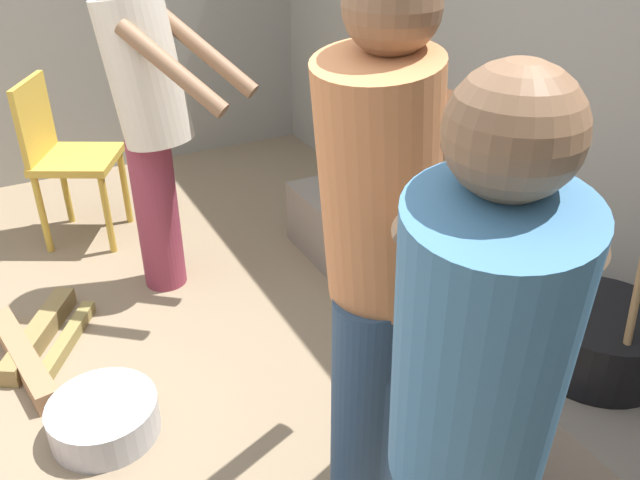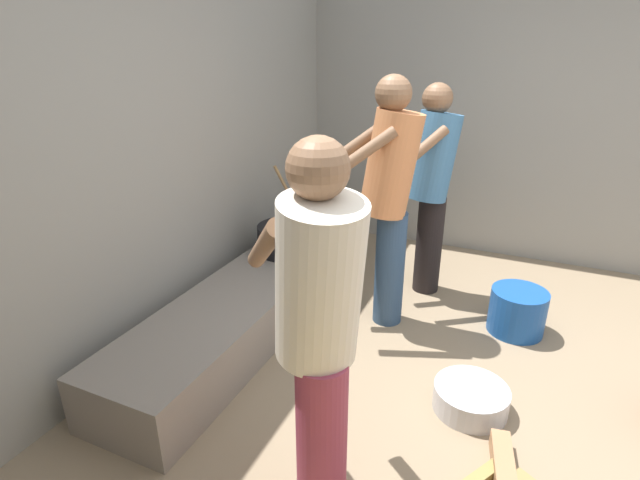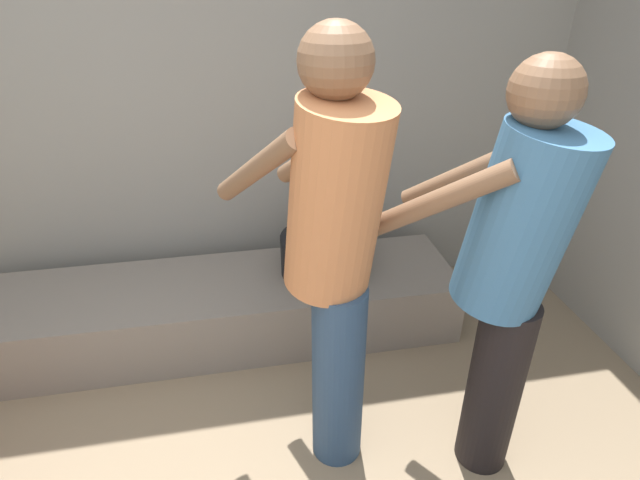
{
  "view_description": "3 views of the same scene",
  "coord_description": "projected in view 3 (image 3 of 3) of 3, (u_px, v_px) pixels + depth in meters",
  "views": [
    {
      "loc": [
        2.0,
        0.2,
        1.8
      ],
      "look_at": [
        0.15,
        1.16,
        0.61
      ],
      "focal_mm": 36.79,
      "sensor_mm": 36.0,
      "label": 1
    },
    {
      "loc": [
        -2.09,
        0.2,
        1.81
      ],
      "look_at": [
        0.28,
        1.26,
        0.75
      ],
      "focal_mm": 27.04,
      "sensor_mm": 36.0,
      "label": 2
    },
    {
      "loc": [
        0.46,
        -0.42,
        1.79
      ],
      "look_at": [
        0.74,
        1.05,
        0.96
      ],
      "focal_mm": 28.38,
      "sensor_mm": 36.0,
      "label": 3
    }
  ],
  "objects": [
    {
      "name": "cook_in_blue_shirt",
      "position": [
        510.0,
        267.0,
        1.67
      ],
      "size": [
        0.7,
        0.68,
        1.57
      ],
      "color": "black",
      "rests_on": "ground_plane"
    },
    {
      "name": "block_enclosure_rear",
      "position": [
        130.0,
        88.0,
        2.56
      ],
      "size": [
        5.09,
        0.2,
        2.44
      ],
      "primitive_type": "cube",
      "color": "gray",
      "rests_on": "ground_plane"
    },
    {
      "name": "cook_in_orange_shirt",
      "position": [
        334.0,
        247.0,
        1.68
      ],
      "size": [
        0.61,
        0.75,
        1.65
      ],
      "color": "navy",
      "rests_on": "ground_plane"
    },
    {
      "name": "hearth_ledge",
      "position": [
        220.0,
        309.0,
        2.68
      ],
      "size": [
        2.49,
        0.6,
        0.34
      ],
      "primitive_type": "cube",
      "color": "slate",
      "rests_on": "ground_plane"
    },
    {
      "name": "cooking_pot_main",
      "position": [
        323.0,
        253.0,
        2.64
      ],
      "size": [
        0.45,
        0.45,
        0.66
      ],
      "color": "black",
      "rests_on": "hearth_ledge"
    }
  ]
}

